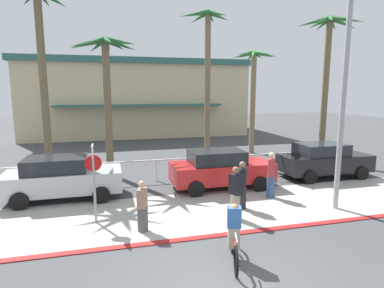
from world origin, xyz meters
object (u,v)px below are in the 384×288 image
stop_sign_bike_lane (94,173)px  car_red_2 (220,169)px  car_silver_1 (62,178)px  pedestrian_1 (271,177)px  palm_tree_6 (328,52)px  cyclist_red_0 (234,234)px  car_black_3 (324,160)px  pedestrian_3 (242,187)px  palm_tree_2 (40,34)px  pedestrian_0 (235,195)px  palm_tree_4 (207,54)px  streetlight_curb (349,89)px  palm_tree_3 (105,68)px  pedestrian_2 (142,209)px  palm_tree_5 (254,74)px

stop_sign_bike_lane → car_red_2: 5.83m
car_silver_1 → pedestrian_1: size_ratio=2.38×
palm_tree_6 → car_red_2: bearing=-155.3°
palm_tree_6 → cyclist_red_0: size_ratio=4.79×
car_black_3 → pedestrian_3: (-5.64, -3.00, -0.06)m
palm_tree_2 → pedestrian_1: palm_tree_2 is taller
palm_tree_6 → pedestrian_0: palm_tree_6 is taller
stop_sign_bike_lane → car_silver_1: stop_sign_bike_lane is taller
palm_tree_4 → pedestrian_3: palm_tree_4 is taller
streetlight_curb → palm_tree_3: streetlight_curb is taller
palm_tree_6 → pedestrian_2: size_ratio=5.31×
car_black_3 → pedestrian_1: size_ratio=2.38×
palm_tree_6 → pedestrian_0: (-8.43, -6.97, -5.57)m
palm_tree_4 → car_black_3: size_ratio=2.05×
pedestrian_1 → pedestrian_2: size_ratio=1.16×
palm_tree_5 → pedestrian_0: 12.74m
streetlight_curb → palm_tree_5: 10.98m
palm_tree_5 → pedestrian_1: palm_tree_5 is taller
cyclist_red_0 → pedestrian_0: (1.05, 2.46, 0.14)m
palm_tree_2 → palm_tree_4: bearing=14.1°
pedestrian_1 → palm_tree_2: bearing=147.4°
palm_tree_4 → palm_tree_6: bearing=-23.3°
palm_tree_5 → car_silver_1: 14.01m
palm_tree_6 → cyclist_red_0: 14.54m
palm_tree_2 → car_red_2: (7.57, -4.08, -5.97)m
palm_tree_5 → palm_tree_6: size_ratio=0.82×
streetlight_curb → car_red_2: (-3.20, 3.65, -3.41)m
palm_tree_5 → palm_tree_3: bearing=-158.5°
streetlight_curb → cyclist_red_0: 6.49m
palm_tree_5 → pedestrian_1: 10.48m
palm_tree_2 → cyclist_red_0: 13.06m
streetlight_curb → pedestrian_2: size_ratio=4.73×
pedestrian_2 → pedestrian_3: 3.79m
car_red_2 → pedestrian_0: bearing=-101.6°
pedestrian_0 → cyclist_red_0: bearing=-113.0°
palm_tree_6 → car_red_2: size_ratio=1.92×
car_red_2 → cyclist_red_0: bearing=-106.6°
palm_tree_4 → car_red_2: size_ratio=2.05×
car_silver_1 → pedestrian_3: bearing=-23.5°
palm_tree_2 → stop_sign_bike_lane: bearing=-70.1°
pedestrian_2 → car_black_3: bearing=23.3°
palm_tree_4 → palm_tree_6: (6.41, -2.76, 0.02)m
palm_tree_4 → stop_sign_bike_lane: bearing=-126.1°
palm_tree_2 → pedestrian_3: (7.46, -6.66, -6.03)m
car_red_2 → cyclist_red_0: size_ratio=2.50×
palm_tree_2 → car_red_2: 10.47m
car_silver_1 → pedestrian_0: size_ratio=2.45×
pedestrian_0 → palm_tree_3: bearing=120.2°
palm_tree_5 → cyclist_red_0: 15.31m
car_black_3 → cyclist_red_0: (-7.27, -6.29, -0.18)m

